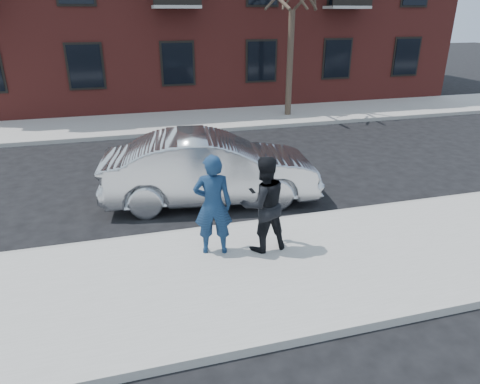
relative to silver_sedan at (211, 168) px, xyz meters
name	(u,v)px	position (x,y,z in m)	size (l,w,h in m)	color
ground	(278,266)	(0.54, -3.20, -0.84)	(100.00, 100.00, 0.00)	black
near_sidewalk	(283,270)	(0.54, -3.45, -0.76)	(50.00, 3.50, 0.15)	#9B9993
near_curb	(253,224)	(0.54, -1.65, -0.76)	(50.00, 0.10, 0.15)	#999691
far_sidewalk	(184,121)	(0.54, 8.05, -0.76)	(50.00, 3.50, 0.15)	#9B9993
far_curb	(191,132)	(0.54, 6.25, -0.76)	(50.00, 0.10, 0.15)	#999691
silver_sedan	(211,168)	(0.00, 0.00, 0.00)	(1.77, 5.08, 1.67)	#B7BABF
man_hoodie	(213,205)	(-0.52, -2.63, 0.26)	(0.77, 0.59, 1.89)	navy
man_peacoat	(264,204)	(0.39, -2.76, 0.22)	(0.95, 0.78, 1.81)	black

